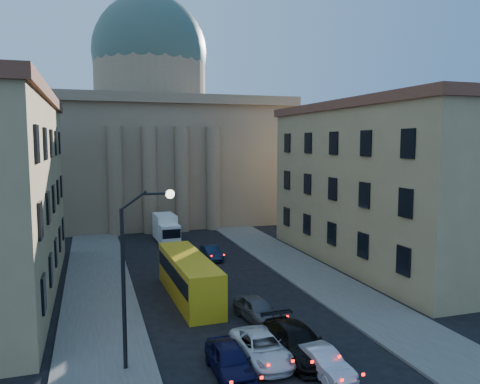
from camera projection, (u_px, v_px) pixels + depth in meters
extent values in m
cube|color=#56544F|center=(100.00, 304.00, 31.94)|extent=(5.00, 60.00, 0.15)
cube|color=#56544F|center=(323.00, 281.00, 37.12)|extent=(5.00, 60.00, 0.15)
cube|color=#80664E|center=(152.00, 163.00, 69.65)|extent=(34.00, 26.00, 16.00)
cube|color=#80664E|center=(151.00, 106.00, 68.75)|extent=(35.50, 27.50, 1.20)
cylinder|color=#80664E|center=(150.00, 81.00, 68.37)|extent=(16.00, 16.00, 8.00)
sphere|color=#415849|center=(150.00, 53.00, 67.94)|extent=(16.40, 16.40, 16.40)
cube|color=#80664E|center=(287.00, 177.00, 74.42)|extent=(13.00, 13.00, 11.00)
cone|color=#543524|center=(287.00, 130.00, 73.62)|extent=(26.02, 26.02, 4.00)
cylinder|color=#80664E|center=(115.00, 181.00, 55.49)|extent=(1.80, 1.80, 13.00)
cylinder|color=#80664E|center=(149.00, 180.00, 56.71)|extent=(1.80, 1.80, 13.00)
cylinder|color=#80664E|center=(182.00, 179.00, 57.93)|extent=(1.80, 1.80, 13.00)
cylinder|color=#80664E|center=(213.00, 178.00, 59.15)|extent=(1.80, 1.80, 13.00)
cube|color=tan|center=(387.00, 187.00, 42.76)|extent=(11.00, 26.00, 14.00)
cube|color=#543524|center=(390.00, 106.00, 41.98)|extent=(11.60, 26.60, 0.80)
cylinder|color=black|center=(124.00, 291.00, 22.36)|extent=(0.20, 0.20, 8.00)
cylinder|color=black|center=(133.00, 201.00, 22.07)|extent=(1.30, 0.12, 0.96)
cylinder|color=black|center=(154.00, 194.00, 22.34)|extent=(1.30, 0.12, 0.12)
sphere|color=white|center=(170.00, 194.00, 22.57)|extent=(0.44, 0.44, 0.44)
imported|color=black|center=(230.00, 360.00, 22.33)|extent=(1.78, 4.37, 1.48)
imported|color=#B7BABF|center=(323.00, 362.00, 22.38)|extent=(1.85, 4.00, 1.27)
imported|color=silver|center=(262.00, 348.00, 23.80)|extent=(2.34, 4.90, 1.35)
imported|color=black|center=(298.00, 342.00, 24.18)|extent=(2.51, 5.58, 1.59)
imported|color=#4B4A4F|center=(257.00, 309.00, 29.14)|extent=(2.26, 4.43, 1.44)
imported|color=black|center=(211.00, 253.00, 44.34)|extent=(1.41, 3.91, 1.28)
cube|color=gold|center=(189.00, 277.00, 33.34)|extent=(2.73, 10.69, 2.99)
cube|color=black|center=(189.00, 271.00, 33.29)|extent=(2.78, 10.11, 1.06)
cylinder|color=black|center=(188.00, 311.00, 29.51)|extent=(0.32, 0.97, 0.97)
cylinder|color=black|center=(217.00, 307.00, 30.15)|extent=(0.32, 0.97, 0.97)
cylinder|color=black|center=(165.00, 278.00, 36.74)|extent=(0.32, 0.97, 0.97)
cylinder|color=black|center=(189.00, 275.00, 37.39)|extent=(0.32, 0.97, 0.97)
cube|color=white|center=(169.00, 235.00, 50.77)|extent=(2.17, 2.26, 2.16)
cube|color=black|center=(171.00, 234.00, 49.78)|extent=(1.98, 0.21, 0.99)
cube|color=white|center=(165.00, 226.00, 52.98)|extent=(2.35, 3.88, 2.79)
cylinder|color=black|center=(162.00, 242.00, 50.19)|extent=(0.29, 0.82, 0.81)
cylinder|color=black|center=(178.00, 241.00, 50.82)|extent=(0.29, 0.82, 0.81)
cylinder|color=black|center=(156.00, 236.00, 53.54)|extent=(0.29, 0.82, 0.81)
cylinder|color=black|center=(171.00, 235.00, 54.17)|extent=(0.29, 0.82, 0.81)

